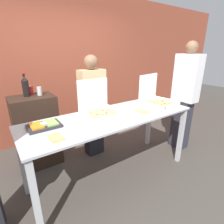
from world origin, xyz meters
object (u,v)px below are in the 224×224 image
paper_plate_front_left (56,138)px  person_guest_cap (185,96)px  veggie_tray (44,125)px  soda_can_colored (31,90)px  paper_plate_front_center (142,112)px  pizza_box_far_left (99,109)px  soda_bottle (25,86)px  soda_can_silver (39,91)px  person_guest_plaid (93,105)px  pizza_box_near_left (157,99)px

paper_plate_front_left → person_guest_cap: person_guest_cap is taller
veggie_tray → person_guest_cap: bearing=-4.8°
soda_can_colored → paper_plate_front_center: bearing=-46.4°
pizza_box_far_left → soda_bottle: bearing=133.3°
paper_plate_front_center → soda_can_silver: (-1.04, 1.05, 0.22)m
pizza_box_far_left → soda_bottle: 1.10m
soda_bottle → person_guest_plaid: 1.01m
paper_plate_front_left → person_guest_plaid: (0.88, 0.88, -0.07)m
person_guest_plaid → soda_bottle: bearing=-17.6°
paper_plate_front_left → veggie_tray: size_ratio=0.72×
pizza_box_near_left → person_guest_plaid: (-0.77, 0.66, -0.13)m
pizza_box_far_left → veggie_tray: pizza_box_far_left is taller
soda_can_silver → person_guest_plaid: (0.73, -0.24, -0.29)m
soda_bottle → soda_can_silver: soda_bottle is taller
paper_plate_front_left → person_guest_plaid: bearing=44.9°
person_guest_cap → soda_can_colored: bearing=63.4°
veggie_tray → soda_can_silver: soda_can_silver is taller
pizza_box_near_left → soda_can_colored: 1.89m
veggie_tray → soda_can_silver: (0.17, 0.78, 0.21)m
paper_plate_front_left → person_guest_cap: 2.28m
paper_plate_front_center → soda_can_silver: size_ratio=2.04×
paper_plate_front_left → paper_plate_front_center: same height
veggie_tray → person_guest_plaid: bearing=30.9°
paper_plate_front_left → paper_plate_front_center: bearing=3.4°
pizza_box_far_left → soda_bottle: (-0.70, 0.82, 0.24)m
paper_plate_front_center → person_guest_cap: (1.08, 0.08, 0.04)m
paper_plate_front_left → person_guest_plaid: 1.25m
soda_bottle → person_guest_cap: person_guest_cap is taller
person_guest_cap → paper_plate_front_center: bearing=94.2°
veggie_tray → person_guest_plaid: person_guest_plaid is taller
pizza_box_far_left → soda_can_silver: bearing=127.2°
paper_plate_front_center → soda_can_silver: 1.49m
paper_plate_front_center → soda_can_colored: soda_can_colored is taller
paper_plate_front_left → soda_bottle: (-0.01, 1.16, 0.30)m
paper_plate_front_center → pizza_box_far_left: bearing=151.6°
person_guest_plaid → pizza_box_near_left: bearing=139.4°
pizza_box_far_left → soda_can_silver: 0.95m
pizza_box_near_left → paper_plate_front_left: (-1.65, -0.22, -0.07)m
pizza_box_near_left → paper_plate_front_center: bearing=-170.4°
pizza_box_far_left → person_guest_plaid: person_guest_plaid is taller
soda_bottle → person_guest_plaid: (0.89, -0.28, -0.37)m
paper_plate_front_center → soda_can_colored: bearing=133.6°
paper_plate_front_left → paper_plate_front_center: 1.20m
veggie_tray → person_guest_cap: 2.30m
pizza_box_near_left → person_guest_plaid: person_guest_plaid is taller
paper_plate_front_left → soda_bottle: 1.20m
soda_can_silver → person_guest_cap: bearing=-24.6°
pizza_box_far_left → soda_can_colored: pizza_box_far_left is taller
paper_plate_front_center → person_guest_cap: 1.08m
pizza_box_near_left → soda_bottle: (-1.66, 0.94, 0.24)m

